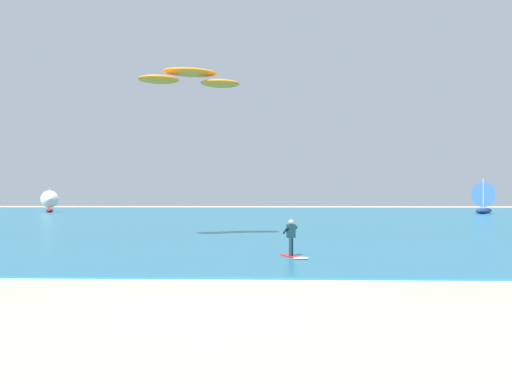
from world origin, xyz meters
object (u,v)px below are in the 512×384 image
kitesurfer (293,244)px  sailboat_far_left (486,197)px  sailboat_heeled_over (49,201)px  kite (190,78)px

kitesurfer → sailboat_far_left: sailboat_far_left is taller
kitesurfer → sailboat_far_left: size_ratio=0.41×
sailboat_heeled_over → sailboat_far_left: size_ratio=0.74×
sailboat_heeled_over → kite: bearing=-58.9°
sailboat_heeled_over → sailboat_far_left: (62.78, -2.80, 0.59)m
kitesurfer → kite: size_ratio=0.30×
kitesurfer → sailboat_far_left: bearing=61.6°
sailboat_heeled_over → kitesurfer: bearing=-58.5°
kite → sailboat_heeled_over: (-28.21, 46.78, -8.25)m
sailboat_far_left → sailboat_heeled_over: bearing=177.5°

